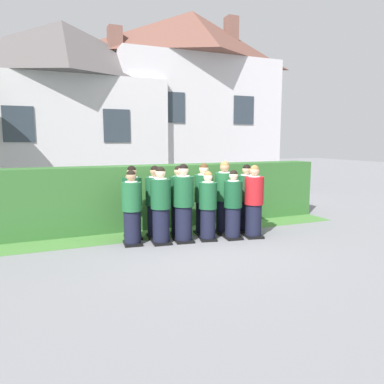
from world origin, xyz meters
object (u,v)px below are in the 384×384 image
student_front_row_1 (161,207)px  student_rear_row_5 (246,200)px  student_rear_row_0 (132,204)px  student_front_row_4 (233,206)px  student_rear_row_1 (155,204)px  student_rear_row_3 (204,201)px  student_rear_row_2 (179,203)px  student_front_row_0 (132,210)px  student_in_red_blazer (254,203)px  student_rear_row_4 (224,199)px  student_front_row_3 (208,208)px  student_front_row_2 (183,205)px

student_front_row_1 → student_rear_row_5: bearing=4.5°
student_front_row_1 → student_rear_row_0: student_front_row_1 is taller
student_front_row_4 → student_rear_row_5: student_rear_row_5 is taller
student_rear_row_1 → student_rear_row_3: 1.14m
student_front_row_4 → student_rear_row_0: 2.25m
student_front_row_1 → student_rear_row_2: student_front_row_1 is taller
student_rear_row_5 → student_front_row_0: bearing=-179.4°
student_in_red_blazer → student_rear_row_4: student_rear_row_4 is taller
student_front_row_4 → student_rear_row_0: bearing=157.2°
student_front_row_3 → student_rear_row_0: (-1.51, 0.75, 0.06)m
student_rear_row_1 → student_rear_row_5: size_ratio=1.01×
student_rear_row_0 → student_rear_row_3: (1.63, -0.26, 0.01)m
student_front_row_3 → student_rear_row_1: 1.20m
student_front_row_0 → student_front_row_3: (1.63, -0.28, -0.03)m
student_rear_row_3 → student_front_row_1: bearing=-163.3°
student_front_row_3 → student_in_red_blazer: size_ratio=0.93×
student_rear_row_3 → student_rear_row_4: size_ratio=0.97×
student_front_row_3 → student_rear_row_0: size_ratio=0.93×
student_front_row_1 → student_front_row_3: size_ratio=1.08×
student_front_row_0 → student_rear_row_1: bearing=30.4°
student_front_row_4 → student_front_row_0: bearing=169.7°
student_rear_row_1 → student_rear_row_3: (1.13, -0.16, 0.02)m
student_front_row_0 → student_rear_row_4: size_ratio=0.92×
student_front_row_0 → student_rear_row_2: size_ratio=0.97×
student_rear_row_2 → student_front_row_3: bearing=-49.7°
student_front_row_2 → student_rear_row_3: bearing=30.9°
student_front_row_4 → student_front_row_3: bearing=168.0°
student_in_red_blazer → student_rear_row_3: (-0.94, 0.68, 0.01)m
student_rear_row_2 → student_rear_row_5: size_ratio=1.00×
student_rear_row_3 → student_rear_row_0: bearing=170.8°
student_front_row_1 → student_rear_row_1: 0.51m
student_rear_row_2 → student_front_row_0: bearing=-166.7°
student_in_red_blazer → student_rear_row_0: 2.73m
student_front_row_3 → student_rear_row_5: student_rear_row_5 is taller
student_front_row_3 → student_rear_row_1: student_rear_row_1 is taller
student_front_row_1 → student_rear_row_1: (0.03, 0.51, -0.01)m
student_rear_row_1 → student_rear_row_2: size_ratio=1.00×
student_front_row_2 → student_front_row_4: student_front_row_2 is taller
student_front_row_2 → student_rear_row_2: bearing=81.1°
student_front_row_0 → student_in_red_blazer: 2.73m
student_in_red_blazer → student_rear_row_0: bearing=159.9°
student_front_row_2 → student_rear_row_4: bearing=14.5°
student_front_row_4 → student_in_red_blazer: bearing=-8.0°
student_front_row_4 → student_front_row_1: bearing=170.9°
student_rear_row_3 → student_rear_row_2: bearing=173.5°
student_front_row_3 → student_rear_row_1: (-1.01, 0.65, 0.05)m
student_rear_row_2 → student_rear_row_5: (1.63, -0.24, -0.00)m
student_rear_row_1 → student_rear_row_5: bearing=-8.8°
student_front_row_2 → student_front_row_1: bearing=174.1°
student_rear_row_1 → student_rear_row_3: bearing=-8.1°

